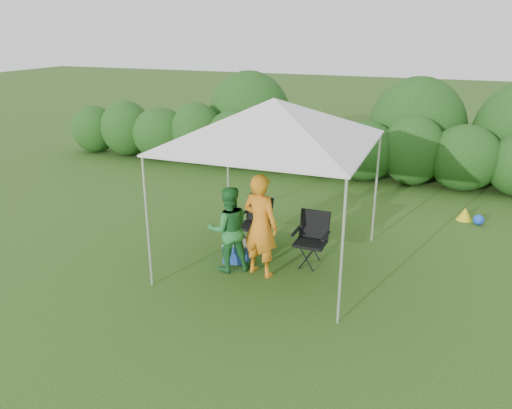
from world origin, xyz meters
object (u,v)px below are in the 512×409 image
(chair_right, at_px, (312,235))
(woman, at_px, (229,229))
(chair_left, at_px, (256,219))
(cooler, at_px, (237,252))
(man, at_px, (260,225))
(canopy, at_px, (274,121))

(chair_right, relative_size, woman, 0.63)
(chair_left, distance_m, cooler, 0.83)
(man, bearing_deg, chair_right, -120.58)
(chair_right, relative_size, cooler, 1.88)
(chair_left, height_order, cooler, chair_left)
(chair_right, height_order, cooler, chair_right)
(chair_right, height_order, woman, woman)
(woman, relative_size, cooler, 2.98)
(woman, xyz_separation_m, cooler, (-0.00, 0.32, -0.55))
(chair_left, bearing_deg, cooler, -82.49)
(chair_right, relative_size, chair_left, 0.98)
(canopy, relative_size, chair_right, 3.35)
(canopy, bearing_deg, cooler, -156.59)
(canopy, relative_size, cooler, 6.31)
(canopy, relative_size, woman, 2.11)
(man, relative_size, woman, 1.18)
(canopy, height_order, chair_left, canopy)
(chair_right, xyz_separation_m, cooler, (-1.23, -0.42, -0.34))
(chair_right, xyz_separation_m, man, (-0.68, -0.70, 0.34))
(chair_right, bearing_deg, cooler, -160.05)
(chair_right, xyz_separation_m, woman, (-1.23, -0.74, 0.21))
(canopy, bearing_deg, woman, -135.20)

